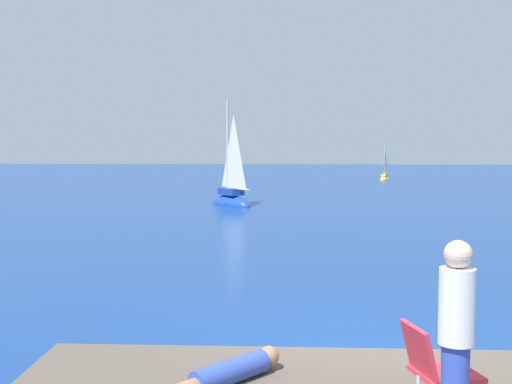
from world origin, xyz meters
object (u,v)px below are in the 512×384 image
(person_sunbather, at_px, (221,376))
(person_standing, at_px, (456,336))
(beach_chair, at_px, (434,364))
(sailboat_far, at_px, (385,178))
(sailboat_near, at_px, (231,199))

(person_sunbather, bearing_deg, person_standing, 103.79)
(person_sunbather, relative_size, beach_chair, 1.77)
(sailboat_far, relative_size, beach_chair, 4.04)
(sailboat_near, bearing_deg, person_sunbather, 145.70)
(sailboat_near, distance_m, person_standing, 25.43)
(sailboat_far, bearing_deg, beach_chair, 18.24)
(sailboat_near, height_order, person_standing, sailboat_near)
(sailboat_near, height_order, sailboat_far, sailboat_near)
(sailboat_far, height_order, person_standing, sailboat_far)
(person_sunbather, bearing_deg, beach_chair, 117.06)
(sailboat_far, bearing_deg, person_sunbather, 15.80)
(person_standing, bearing_deg, sailboat_near, 73.63)
(sailboat_near, xyz_separation_m, sailboat_far, (10.45, 21.57, -0.13))
(sailboat_near, height_order, person_sunbather, sailboat_near)
(person_sunbather, height_order, person_standing, person_standing)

